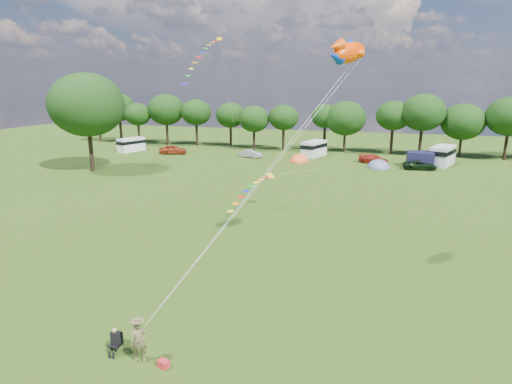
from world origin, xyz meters
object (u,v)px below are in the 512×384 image
(car_c, at_px, (374,159))
(tent_orange, at_px, (299,162))
(car_d, at_px, (420,165))
(car_a, at_px, (173,150))
(fish_kite, at_px, (347,52))
(car_b, at_px, (250,154))
(campervan_c, at_px, (314,148))
(campervan_a, at_px, (131,144))
(big_tree, at_px, (87,105))
(campervan_d, at_px, (443,155))
(kite_flyer, at_px, (139,341))
(camp_chair, at_px, (116,338))
(tent_greyblue, at_px, (378,168))

(car_c, distance_m, tent_orange, 11.24)
(car_d, bearing_deg, car_c, 58.03)
(car_a, relative_size, tent_orange, 1.39)
(tent_orange, distance_m, fish_kite, 42.07)
(car_b, bearing_deg, tent_orange, -91.50)
(car_b, bearing_deg, campervan_c, -58.34)
(car_a, relative_size, campervan_a, 0.90)
(big_tree, distance_m, campervan_d, 51.24)
(car_b, relative_size, kite_flyer, 1.83)
(kite_flyer, height_order, camp_chair, kite_flyer)
(car_a, relative_size, campervan_c, 0.83)
(campervan_d, relative_size, kite_flyer, 3.28)
(car_a, height_order, kite_flyer, kite_flyer)
(big_tree, xyz_separation_m, camp_chair, (28.09, -34.96, -8.25))
(tent_greyblue, height_order, camp_chair, camp_chair)
(car_b, height_order, camp_chair, camp_chair)
(big_tree, relative_size, car_d, 2.85)
(car_d, height_order, camp_chair, camp_chair)
(campervan_a, distance_m, tent_orange, 31.11)
(big_tree, xyz_separation_m, car_b, (17.56, 17.10, -8.39))
(campervan_a, distance_m, kite_flyer, 62.54)
(campervan_a, relative_size, tent_orange, 1.55)
(campervan_a, bearing_deg, big_tree, -143.82)
(tent_greyblue, xyz_separation_m, kite_flyer, (-8.63, -48.89, 0.94))
(big_tree, distance_m, fish_kite, 43.31)
(big_tree, distance_m, car_b, 25.91)
(car_d, height_order, tent_orange, car_d)
(tent_orange, bearing_deg, fish_kite, -75.05)
(big_tree, height_order, fish_kite, fish_kite)
(car_c, distance_m, car_d, 7.09)
(tent_greyblue, height_order, fish_kite, fish_kite)
(tent_orange, distance_m, tent_greyblue, 12.02)
(camp_chair, bearing_deg, kite_flyer, -3.72)
(car_a, distance_m, campervan_d, 43.33)
(campervan_c, height_order, fish_kite, fish_kite)
(big_tree, height_order, campervan_a, big_tree)
(kite_flyer, xyz_separation_m, fish_kite, (7.01, 12.11, 12.53))
(tent_greyblue, xyz_separation_m, camp_chair, (-9.93, -48.71, 0.75))
(car_c, xyz_separation_m, kite_flyer, (-7.79, -52.51, 0.30))
(big_tree, xyz_separation_m, campervan_a, (-4.92, 17.14, -7.74))
(car_c, relative_size, kite_flyer, 2.31)
(campervan_a, height_order, tent_greyblue, campervan_a)
(big_tree, relative_size, tent_orange, 3.89)
(campervan_c, xyz_separation_m, tent_orange, (-1.27, -5.68, -1.37))
(tent_orange, bearing_deg, tent_greyblue, -8.23)
(tent_orange, bearing_deg, campervan_d, 9.81)
(big_tree, relative_size, campervan_c, 2.32)
(car_c, relative_size, fish_kite, 1.36)
(tent_greyblue, bearing_deg, tent_orange, 171.77)
(car_d, xyz_separation_m, campervan_d, (3.35, 4.70, 0.90))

